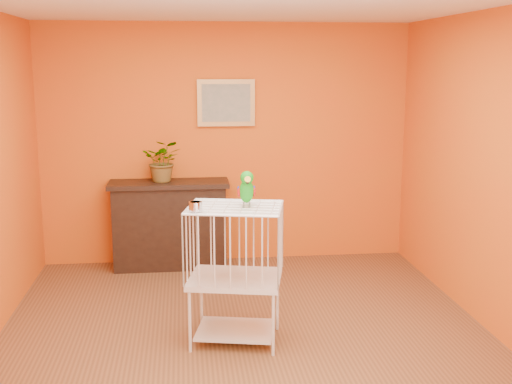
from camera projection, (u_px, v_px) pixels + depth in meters
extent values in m
plane|color=brown|center=(248.00, 343.00, 5.06)|extent=(4.50, 4.50, 0.00)
plane|color=#CA5B13|center=(226.00, 144.00, 7.00)|extent=(4.00, 0.00, 4.00)
plane|color=#CA5B13|center=(303.00, 280.00, 2.61)|extent=(4.00, 0.00, 4.00)
plane|color=#CA5B13|center=(500.00, 176.00, 5.03)|extent=(0.00, 4.50, 4.50)
plane|color=white|center=(247.00, 1.00, 4.55)|extent=(4.50, 4.50, 0.00)
cube|color=black|center=(170.00, 227.00, 6.88)|extent=(1.18, 0.39, 0.89)
cube|color=black|center=(169.00, 184.00, 6.79)|extent=(1.26, 0.45, 0.05)
cube|color=black|center=(170.00, 231.00, 6.71)|extent=(0.83, 0.02, 0.44)
cube|color=maroon|center=(147.00, 237.00, 6.82)|extent=(0.05, 0.18, 0.28)
cube|color=#2E4824|center=(154.00, 237.00, 6.83)|extent=(0.05, 0.18, 0.28)
cube|color=maroon|center=(163.00, 237.00, 6.84)|extent=(0.05, 0.18, 0.28)
cube|color=#2E4824|center=(172.00, 237.00, 6.85)|extent=(0.05, 0.18, 0.28)
cube|color=maroon|center=(181.00, 236.00, 6.87)|extent=(0.05, 0.18, 0.28)
imported|color=#26722D|center=(163.00, 166.00, 6.71)|extent=(0.46, 0.50, 0.35)
cube|color=#A17239|center=(226.00, 103.00, 6.88)|extent=(0.62, 0.03, 0.50)
cube|color=gray|center=(226.00, 103.00, 6.86)|extent=(0.52, 0.01, 0.40)
cube|color=silver|center=(236.00, 330.00, 5.09)|extent=(0.68, 0.58, 0.02)
cube|color=silver|center=(235.00, 279.00, 5.01)|extent=(0.80, 0.68, 0.04)
cube|color=silver|center=(235.00, 207.00, 4.90)|extent=(0.80, 0.68, 0.01)
cylinder|color=silver|center=(190.00, 322.00, 4.85)|extent=(0.03, 0.03, 0.49)
cylinder|color=silver|center=(273.00, 325.00, 4.79)|extent=(0.03, 0.03, 0.49)
cylinder|color=silver|center=(201.00, 299.00, 5.33)|extent=(0.03, 0.03, 0.49)
cylinder|color=silver|center=(278.00, 301.00, 5.27)|extent=(0.03, 0.03, 0.49)
cylinder|color=silver|center=(196.00, 206.00, 4.73)|extent=(0.10, 0.10, 0.07)
cylinder|color=#59544C|center=(244.00, 205.00, 4.88)|extent=(0.01, 0.01, 0.04)
cylinder|color=#59544C|center=(250.00, 205.00, 4.88)|extent=(0.01, 0.01, 0.04)
ellipsoid|color=#1B920E|center=(247.00, 191.00, 4.86)|extent=(0.11, 0.16, 0.21)
ellipsoid|color=#1B920E|center=(247.00, 178.00, 4.81)|extent=(0.10, 0.11, 0.10)
cone|color=orange|center=(247.00, 180.00, 4.76)|extent=(0.05, 0.07, 0.07)
cone|color=black|center=(247.00, 182.00, 4.78)|extent=(0.03, 0.03, 0.03)
sphere|color=black|center=(242.00, 177.00, 4.78)|extent=(0.01, 0.01, 0.01)
sphere|color=black|center=(252.00, 177.00, 4.79)|extent=(0.01, 0.01, 0.01)
ellipsoid|color=#A50C0C|center=(239.00, 192.00, 4.86)|extent=(0.03, 0.06, 0.07)
ellipsoid|color=navy|center=(254.00, 192.00, 4.88)|extent=(0.03, 0.06, 0.07)
cone|color=#1B920E|center=(246.00, 198.00, 4.94)|extent=(0.07, 0.14, 0.11)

